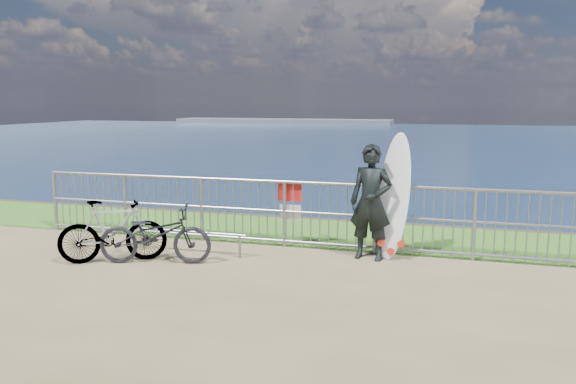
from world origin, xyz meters
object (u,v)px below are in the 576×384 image
(bicycle_far, at_px, (113,231))
(surfboard, at_px, (394,201))
(surfer, at_px, (371,202))
(bicycle_near, at_px, (155,235))

(bicycle_far, bearing_deg, surfboard, -100.38)
(surfer, xyz_separation_m, bicycle_near, (-3.06, -1.13, -0.45))
(surfer, distance_m, surfboard, 0.37)
(surfboard, bearing_deg, bicycle_far, -160.62)
(surfer, relative_size, bicycle_near, 1.06)
(bicycle_near, bearing_deg, surfer, -84.52)
(bicycle_near, bearing_deg, bicycle_far, 85.41)
(bicycle_far, bearing_deg, surfer, -101.21)
(surfboard, distance_m, bicycle_far, 4.30)
(bicycle_near, xyz_separation_m, bicycle_far, (-0.65, -0.12, 0.04))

